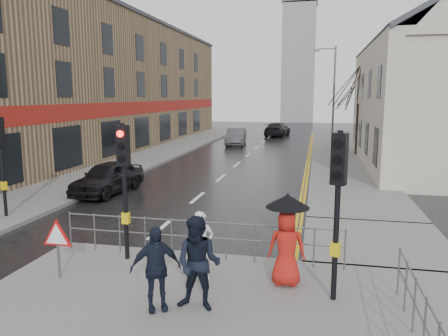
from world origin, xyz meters
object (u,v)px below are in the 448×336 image
at_px(pedestrian_with_umbrella, 287,235).
at_px(pedestrian_d, 155,268).
at_px(pedestrian_a, 201,246).
at_px(car_mid, 236,137).
at_px(car_parked, 108,177).
at_px(pedestrian_b, 199,264).

xyz_separation_m(pedestrian_with_umbrella, pedestrian_d, (-2.34, -1.65, -0.28)).
distance_m(pedestrian_with_umbrella, pedestrian_d, 2.88).
height_order(pedestrian_with_umbrella, pedestrian_d, pedestrian_with_umbrella).
height_order(pedestrian_a, pedestrian_with_umbrella, pedestrian_with_umbrella).
distance_m(pedestrian_with_umbrella, car_mid, 28.32).
relative_size(pedestrian_d, car_parked, 0.40).
distance_m(pedestrian_b, pedestrian_d, 0.82).
relative_size(pedestrian_b, car_mid, 0.42).
xyz_separation_m(pedestrian_a, car_mid, (-4.37, 27.70, -0.20)).
bearing_deg(pedestrian_d, pedestrian_a, 42.52).
xyz_separation_m(pedestrian_d, car_mid, (-3.89, 29.26, -0.25)).
bearing_deg(car_mid, car_parked, -101.04).
distance_m(car_parked, car_mid, 19.70).
bearing_deg(car_parked, pedestrian_a, -46.25).
distance_m(pedestrian_d, car_mid, 29.52).
relative_size(pedestrian_a, pedestrian_d, 0.93).
xyz_separation_m(pedestrian_b, car_mid, (-4.69, 29.08, -0.34)).
distance_m(pedestrian_b, pedestrian_with_umbrella, 2.14).
bearing_deg(car_parked, pedestrian_b, -49.22).
xyz_separation_m(pedestrian_b, pedestrian_d, (-0.79, -0.19, -0.09)).
bearing_deg(car_parked, pedestrian_with_umbrella, -38.64).
height_order(pedestrian_d, car_mid, pedestrian_d).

